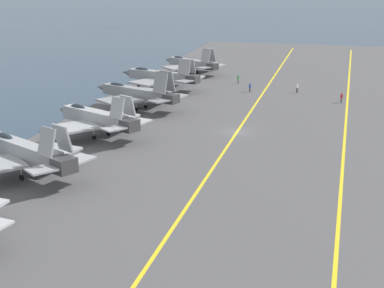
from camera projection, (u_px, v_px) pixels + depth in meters
ground_plane at (237, 135)px, 82.11m from camera, size 2000.00×2000.00×0.00m
carrier_deck at (237, 133)px, 82.06m from camera, size 206.80×53.04×0.40m
deck_stripe_foul_line at (345, 139)px, 78.59m from camera, size 186.10×3.53×0.01m
deck_stripe_centerline at (237, 132)px, 82.00m from camera, size 186.12×0.36×0.01m
parked_jet_third at (25, 151)px, 63.95m from camera, size 12.61×16.37×6.59m
parked_jet_fourth at (96, 118)px, 78.97m from camera, size 12.68×15.34×6.26m
parked_jet_fifth at (137, 93)px, 94.61m from camera, size 14.20×17.10×6.74m
parked_jet_sixth at (160, 76)px, 109.92m from camera, size 14.16×16.91×6.10m
parked_jet_seventh at (191, 63)px, 126.76m from camera, size 13.34×15.03×5.88m
crew_red_vest at (342, 97)px, 99.50m from camera, size 0.28×0.39×1.78m
crew_white_vest at (297, 88)px, 107.85m from camera, size 0.46×0.45×1.71m
crew_green_vest at (238, 79)px, 116.42m from camera, size 0.46×0.41×1.74m
crew_blue_vest at (250, 87)px, 108.39m from camera, size 0.45×0.46×1.70m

